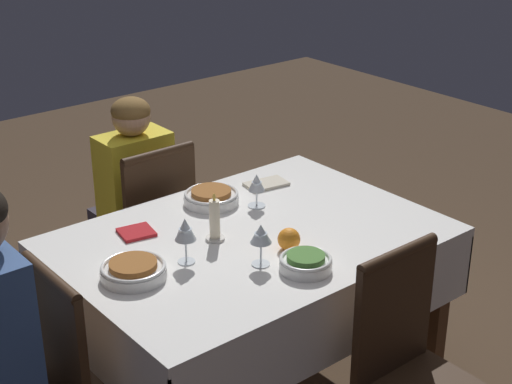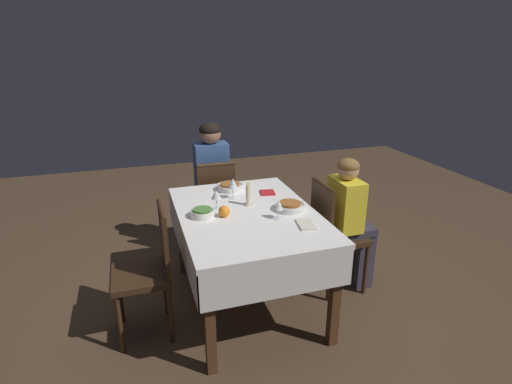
% 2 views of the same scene
% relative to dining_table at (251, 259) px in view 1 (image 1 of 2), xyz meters
% --- Properties ---
extents(dining_table, '(1.32, 0.94, 0.75)m').
position_rel_dining_table_xyz_m(dining_table, '(0.00, 0.00, 0.00)').
color(dining_table, white).
rests_on(dining_table, ground_plane).
extents(chair_south, '(0.36, 0.37, 0.90)m').
position_rel_dining_table_xyz_m(chair_south, '(-0.00, -0.69, -0.15)').
color(chair_south, '#382314').
rests_on(chair_south, ground_plane).
extents(chair_north, '(0.36, 0.37, 0.90)m').
position_rel_dining_table_xyz_m(chair_north, '(-0.10, 0.69, -0.15)').
color(chair_north, '#382314').
rests_on(chair_north, ground_plane).
extents(person_child_yellow, '(0.30, 0.33, 1.07)m').
position_rel_dining_table_xyz_m(person_child_yellow, '(-0.00, -0.84, -0.07)').
color(person_child_yellow, '#383342').
rests_on(person_child_yellow, ground_plane).
extents(bowl_east, '(0.21, 0.21, 0.06)m').
position_rel_dining_table_xyz_m(bowl_east, '(0.48, 0.00, 0.12)').
color(bowl_east, white).
rests_on(bowl_east, dining_table).
extents(wine_glass_east, '(0.07, 0.07, 0.16)m').
position_rel_dining_table_xyz_m(wine_glass_east, '(0.29, 0.02, 0.21)').
color(wine_glass_east, white).
rests_on(wine_glass_east, dining_table).
extents(bowl_south, '(0.21, 0.21, 0.06)m').
position_rel_dining_table_xyz_m(bowl_south, '(-0.05, -0.30, 0.12)').
color(bowl_south, white).
rests_on(bowl_south, dining_table).
extents(wine_glass_south, '(0.07, 0.07, 0.13)m').
position_rel_dining_table_xyz_m(wine_glass_south, '(-0.17, -0.17, 0.19)').
color(wine_glass_south, white).
rests_on(wine_glass_south, dining_table).
extents(bowl_north, '(0.17, 0.17, 0.06)m').
position_rel_dining_table_xyz_m(bowl_north, '(0.02, 0.31, 0.12)').
color(bowl_north, white).
rests_on(bowl_north, dining_table).
extents(wine_glass_north, '(0.07, 0.07, 0.15)m').
position_rel_dining_table_xyz_m(wine_glass_north, '(0.11, 0.19, 0.20)').
color(wine_glass_north, white).
rests_on(wine_glass_north, dining_table).
extents(candle_centerpiece, '(0.07, 0.07, 0.18)m').
position_rel_dining_table_xyz_m(candle_centerpiece, '(0.12, -0.05, 0.16)').
color(candle_centerpiece, beige).
rests_on(candle_centerpiece, dining_table).
extents(orange_fruit, '(0.08, 0.08, 0.08)m').
position_rel_dining_table_xyz_m(orange_fruit, '(-0.03, 0.17, 0.14)').
color(orange_fruit, orange).
rests_on(orange_fruit, dining_table).
extents(napkin_red_folded, '(0.13, 0.13, 0.01)m').
position_rel_dining_table_xyz_m(napkin_red_folded, '(0.31, -0.26, 0.10)').
color(napkin_red_folded, red).
rests_on(napkin_red_folded, dining_table).
extents(napkin_spare_side, '(0.18, 0.13, 0.01)m').
position_rel_dining_table_xyz_m(napkin_spare_side, '(-0.33, -0.30, 0.10)').
color(napkin_spare_side, beige).
rests_on(napkin_spare_side, dining_table).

